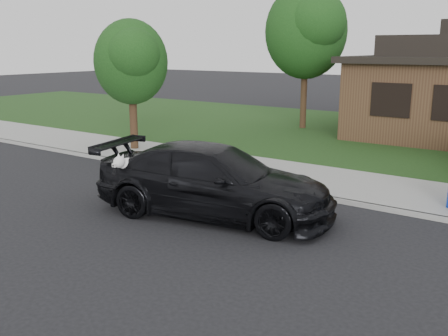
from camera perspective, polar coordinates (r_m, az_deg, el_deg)
The scene contains 7 objects.
ground at distance 10.16m, azimuth -0.42°, elevation -7.84°, with size 120.00×120.00×0.00m, color black.
sidewalk at distance 14.33m, azimuth 11.14°, elevation -1.44°, with size 60.00×3.00×0.12m, color gray.
curb at distance 13.01m, azimuth 8.48°, elevation -2.87°, with size 60.00×0.12×0.12m, color gray.
lawn at distance 21.75m, azimuth 19.68°, elevation 3.14°, with size 60.00×13.00×0.13m, color #193814.
sedan at distance 11.23m, azimuth -1.16°, elevation -1.47°, with size 5.80×3.24×1.59m.
tree_0 at distance 22.83m, azimuth 9.62°, elevation 15.33°, with size 3.78×3.60×6.34m.
tree_2 at distance 18.16m, azimuth -10.52°, elevation 11.97°, with size 2.73×2.60×4.59m.
Camera 1 is at (5.44, -7.74, 3.71)m, focal length 40.00 mm.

